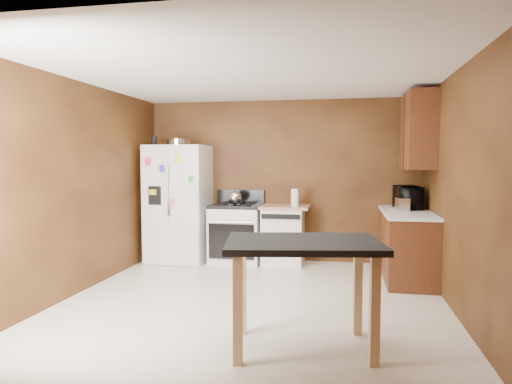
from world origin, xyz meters
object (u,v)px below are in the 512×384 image
(pen_cup, at_px, (154,141))
(island, at_px, (303,257))
(roasting_pan, at_px, (179,142))
(dishwasher, at_px, (283,234))
(kettle, at_px, (235,198))
(paper_towel, at_px, (295,198))
(microwave, at_px, (408,198))
(toaster, at_px, (402,204))
(green_canister, at_px, (296,202))
(refrigerator, at_px, (179,203))
(gas_range, at_px, (237,233))

(pen_cup, xyz_separation_m, island, (2.54, -2.87, -1.09))
(roasting_pan, relative_size, dishwasher, 0.42)
(roasting_pan, height_order, kettle, roasting_pan)
(paper_towel, relative_size, microwave, 0.50)
(microwave, bearing_deg, kettle, 77.00)
(toaster, bearing_deg, pen_cup, 168.69)
(paper_towel, distance_m, green_canister, 0.19)
(pen_cup, height_order, kettle, pen_cup)
(pen_cup, distance_m, refrigerator, 1.03)
(paper_towel, relative_size, toaster, 1.11)
(kettle, relative_size, paper_towel, 0.81)
(roasting_pan, xyz_separation_m, kettle, (0.88, 0.01, -0.84))
(dishwasher, bearing_deg, toaster, -16.01)
(microwave, distance_m, gas_range, 2.56)
(green_canister, height_order, refrigerator, refrigerator)
(paper_towel, relative_size, island, 0.19)
(toaster, distance_m, island, 2.81)
(dishwasher, bearing_deg, roasting_pan, -176.57)
(green_canister, distance_m, microwave, 1.60)
(roasting_pan, relative_size, kettle, 1.79)
(paper_towel, xyz_separation_m, microwave, (1.58, -0.06, 0.02))
(kettle, distance_m, gas_range, 0.55)
(toaster, relative_size, gas_range, 0.21)
(green_canister, distance_m, dishwasher, 0.53)
(island, bearing_deg, gas_range, 112.97)
(roasting_pan, distance_m, refrigerator, 0.95)
(green_canister, bearing_deg, toaster, -19.48)
(roasting_pan, height_order, green_canister, roasting_pan)
(roasting_pan, height_order, microwave, roasting_pan)
(microwave, bearing_deg, gas_range, 75.59)
(kettle, relative_size, green_canister, 1.86)
(pen_cup, xyz_separation_m, refrigerator, (0.35, 0.10, -0.97))
(dishwasher, bearing_deg, gas_range, -178.06)
(microwave, xyz_separation_m, dishwasher, (-1.76, 0.19, -0.59))
(roasting_pan, bearing_deg, gas_range, 4.65)
(refrigerator, relative_size, gas_range, 1.64)
(green_canister, bearing_deg, microwave, -8.61)
(island, bearing_deg, green_canister, 96.99)
(dishwasher, xyz_separation_m, island, (0.57, -3.06, 0.32))
(roasting_pan, bearing_deg, dishwasher, 3.43)
(pen_cup, xyz_separation_m, kettle, (1.25, 0.10, -0.86))
(pen_cup, distance_m, island, 3.99)
(toaster, bearing_deg, island, -119.71)
(refrigerator, bearing_deg, toaster, -6.78)
(roasting_pan, bearing_deg, microwave, -1.66)
(refrigerator, bearing_deg, green_canister, 4.10)
(toaster, height_order, dishwasher, toaster)
(pen_cup, height_order, microwave, pen_cup)
(toaster, xyz_separation_m, refrigerator, (-3.29, 0.39, -0.09))
(kettle, distance_m, green_canister, 0.92)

